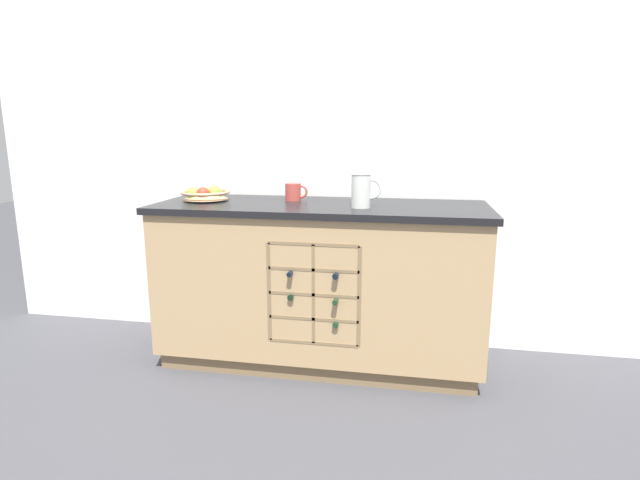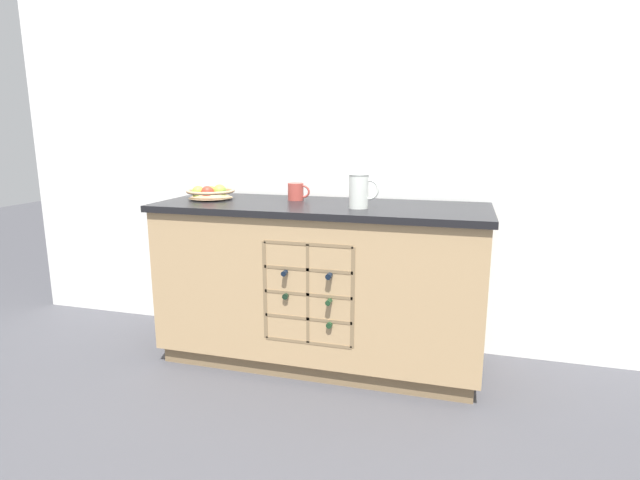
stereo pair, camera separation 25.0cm
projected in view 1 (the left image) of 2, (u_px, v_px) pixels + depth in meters
ground_plane at (320, 359)px, 2.86m from camera, size 14.00×14.00×0.00m
back_wall at (331, 132)px, 2.95m from camera, size 4.40×0.06×2.55m
kitchen_island at (320, 283)px, 2.76m from camera, size 1.78×0.66×0.90m
fruit_bowl at (205, 194)px, 2.80m from camera, size 0.27×0.27×0.09m
white_pitcher at (362, 190)px, 2.53m from camera, size 0.16×0.10×0.17m
ceramic_mug at (294, 192)px, 2.81m from camera, size 0.13×0.09×0.10m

